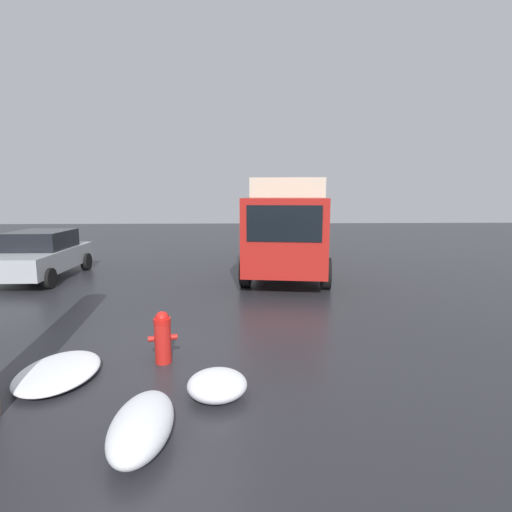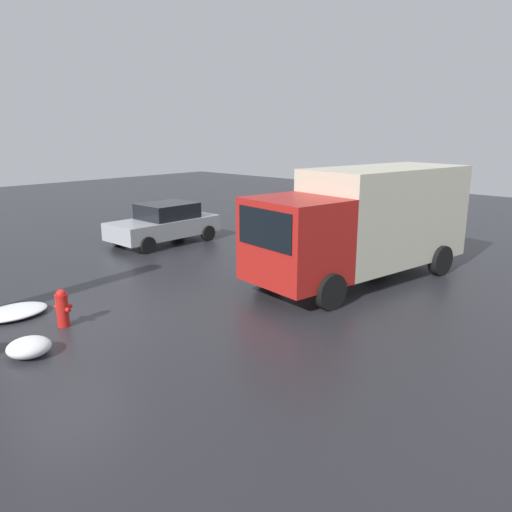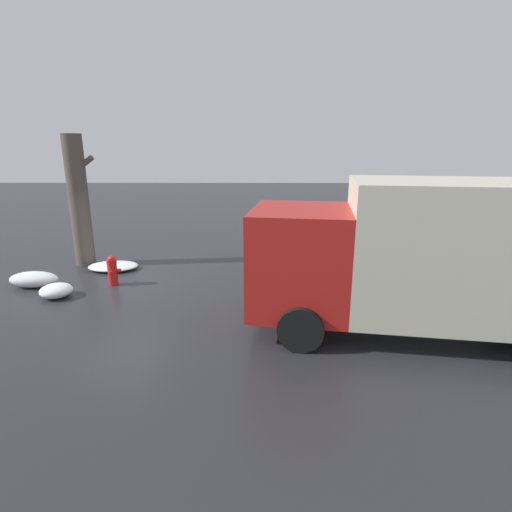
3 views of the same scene
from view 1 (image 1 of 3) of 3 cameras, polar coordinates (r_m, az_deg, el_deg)
The scene contains 7 objects.
ground_plane at distance 6.88m, azimuth -13.05°, elevation -14.56°, with size 60.00×60.00×0.00m, color #28282D.
fire_hydrant at distance 6.72m, azimuth -13.19°, elevation -11.11°, with size 0.38×0.47×0.85m.
delivery_truck at distance 14.01m, azimuth 4.68°, elevation 4.87°, with size 7.40×3.40×3.19m.
parked_car at distance 14.54m, azimuth -28.49°, elevation 0.17°, with size 4.19×2.09×1.52m.
snow_pile_by_hydrant at distance 5.64m, azimuth -5.57°, elevation -17.85°, with size 0.82×0.81×0.35m.
snow_pile_curbside at distance 4.87m, azimuth -16.01°, elevation -22.28°, with size 1.34×0.66×0.44m.
snow_pile_by_tree at distance 6.81m, azimuth -26.39°, elevation -14.61°, with size 1.56×1.12×0.20m.
Camera 1 is at (-6.18, -1.27, 2.72)m, focal length 28.00 mm.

